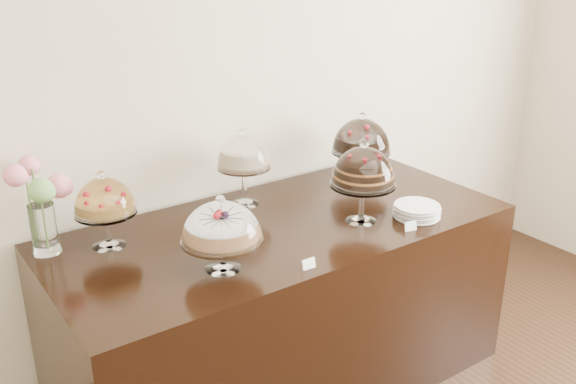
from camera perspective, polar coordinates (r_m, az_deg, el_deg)
wall_back at (r=3.35m, az=-4.88°, el=10.11°), size 5.00×0.04×3.00m
display_counter at (r=3.26m, az=-0.51°, el=-10.07°), size 2.20×1.00×0.90m
cake_stand_sugar_sponge at (r=2.58m, az=-5.94°, el=-2.99°), size 0.34×0.34×0.33m
cake_stand_choco_layer at (r=3.01m, az=6.70°, el=2.00°), size 0.31×0.31×0.40m
cake_stand_cheesecake at (r=3.20m, az=-3.97°, el=3.30°), size 0.27×0.27×0.40m
cake_stand_dark_choco at (r=3.56m, az=6.55°, el=4.75°), size 0.33×0.33×0.39m
cake_stand_fruit_tart at (r=2.87m, az=-16.02°, el=-0.66°), size 0.27×0.27×0.35m
flower_vase at (r=2.88m, az=-21.11°, el=-0.74°), size 0.27×0.34×0.42m
plate_stack at (r=3.18m, az=11.37°, el=-1.65°), size 0.22×0.22×0.06m
price_card_left at (r=2.65m, az=1.86°, el=-6.40°), size 0.06×0.02×0.04m
price_card_right at (r=3.03m, az=10.84°, el=-3.00°), size 0.06×0.03×0.04m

